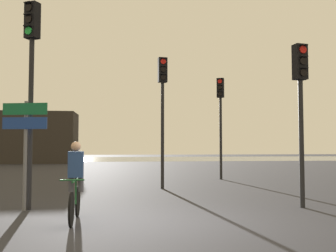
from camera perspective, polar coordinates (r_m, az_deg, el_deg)
name	(u,v)px	position (r m, az deg, el deg)	size (l,w,h in m)	color
ground_plane	(173,223)	(7.63, 0.79, -14.61)	(120.00, 120.00, 0.00)	#28282D
water_strip	(131,159)	(45.21, -5.63, -5.01)	(80.00, 16.00, 0.01)	slate
traffic_light_near_right	(301,93)	(10.04, 19.56, 4.78)	(0.36, 0.37, 4.11)	black
traffic_light_near_left	(31,66)	(9.90, -20.11, 8.57)	(0.40, 0.42, 5.08)	black
traffic_light_far_right	(221,109)	(17.52, 8.01, 2.57)	(0.39, 0.41, 4.69)	black
traffic_light_center	(163,98)	(13.61, -0.84, 4.34)	(0.34, 0.36, 4.75)	black
direction_sign_post	(25,135)	(9.50, -20.96, -1.26)	(1.08, 0.27, 2.60)	slate
cyclist	(75,181)	(7.95, -13.93, -8.08)	(0.46, 1.71, 1.62)	black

